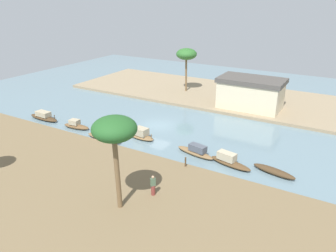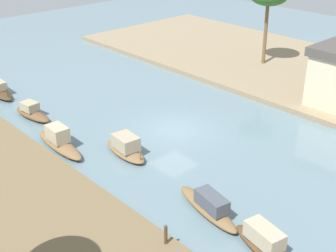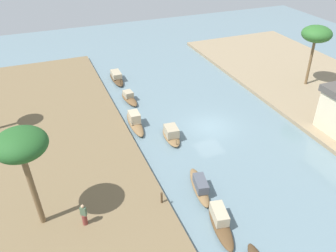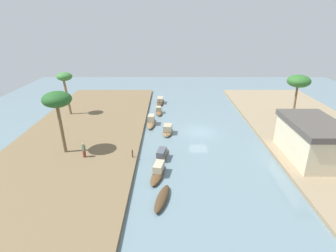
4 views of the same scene
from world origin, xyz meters
name	(u,v)px [view 4 (image 4 of 4)]	position (x,y,z in m)	size (l,w,h in m)	color
river_water	(199,132)	(0.00, 0.00, 0.00)	(73.67, 73.67, 0.00)	slate
riverbank_left	(86,131)	(0.00, -15.20, 0.19)	(43.27, 15.47, 0.39)	brown
riverbank_right	(312,131)	(0.00, 15.20, 0.19)	(43.27, 15.47, 0.39)	#937F60
sampan_open_hull	(159,111)	(-7.71, -5.66, 0.38)	(3.49, 1.39, 1.06)	brown
sampan_near_left_bank	(162,155)	(7.35, -4.81, 0.42)	(4.27, 1.74, 1.14)	brown
sampan_downstream_large	(160,101)	(-13.35, -5.55, 0.39)	(4.67, 1.31, 1.06)	#47331E
sampan_foreground	(168,130)	(0.44, -4.19, 0.46)	(3.50, 1.55, 1.22)	brown
sampan_midstream	(151,121)	(-2.76, -6.55, 0.47)	(4.61, 1.26, 1.39)	brown
sampan_with_red_awning	(162,198)	(14.78, -4.63, 0.27)	(3.95, 1.69, 0.53)	#47331E
sampan_upstream_small	(158,172)	(10.85, -5.09, 0.44)	(4.22, 1.81, 1.18)	brown
person_on_near_bank	(84,151)	(7.78, -13.09, 1.11)	(0.45, 0.45, 1.64)	brown
mooring_post	(132,154)	(7.84, -7.93, 0.83)	(0.14, 0.14, 0.88)	#4C3823
palm_tree_left_near	(65,79)	(-6.29, -19.49, 5.92)	(2.25, 2.25, 6.47)	#7F6647
palm_tree_left_far	(57,101)	(6.55, -15.63, 6.30)	(3.00, 3.00, 6.89)	brown
palm_tree_right_tall	(299,82)	(-3.54, 13.98, 6.08)	(3.15, 3.15, 6.65)	brown
riverside_building	(312,139)	(7.69, 10.94, 2.44)	(8.42, 4.97, 4.04)	beige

